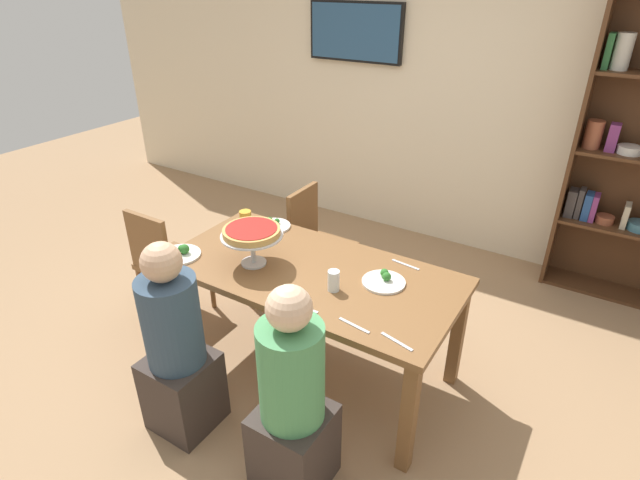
% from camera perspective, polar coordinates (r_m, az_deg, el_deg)
% --- Properties ---
extents(ground_plane, '(12.00, 12.00, 0.00)m').
position_cam_1_polar(ground_plane, '(3.35, -0.93, -14.22)').
color(ground_plane, '#9E7A56').
extents(rear_partition, '(8.00, 0.12, 2.80)m').
position_cam_1_polar(rear_partition, '(4.56, 14.74, 16.48)').
color(rear_partition, beige).
rests_on(rear_partition, ground_plane).
extents(dining_table, '(1.72, 0.85, 0.74)m').
position_cam_1_polar(dining_table, '(2.95, -1.03, -4.89)').
color(dining_table, brown).
rests_on(dining_table, ground_plane).
extents(television, '(0.90, 0.05, 0.50)m').
position_cam_1_polar(television, '(4.76, 4.02, 22.53)').
color(television, black).
extents(diner_near_left, '(0.34, 0.34, 1.15)m').
position_cam_1_polar(diner_near_left, '(2.81, -15.92, -12.28)').
color(diner_near_left, '#382D28').
rests_on(diner_near_left, ground_plane).
extents(diner_near_right, '(0.34, 0.34, 1.15)m').
position_cam_1_polar(diner_near_right, '(2.44, -3.14, -18.42)').
color(diner_near_right, '#382D28').
rests_on(diner_near_right, ground_plane).
extents(chair_far_left, '(0.40, 0.40, 0.87)m').
position_cam_1_polar(chair_far_left, '(3.76, -0.52, 0.03)').
color(chair_far_left, brown).
rests_on(chair_far_left, ground_plane).
extents(chair_head_west, '(0.40, 0.40, 0.87)m').
position_cam_1_polar(chair_head_west, '(3.67, -17.25, -2.14)').
color(chair_head_west, brown).
rests_on(chair_head_west, ground_plane).
extents(deep_dish_pizza_stand, '(0.36, 0.36, 0.23)m').
position_cam_1_polar(deep_dish_pizza_stand, '(2.90, -7.76, 0.69)').
color(deep_dish_pizza_stand, silver).
rests_on(deep_dish_pizza_stand, dining_table).
extents(salad_plate_near_diner, '(0.24, 0.24, 0.06)m').
position_cam_1_polar(salad_plate_near_diner, '(2.81, 7.29, -4.58)').
color(salad_plate_near_diner, white).
rests_on(salad_plate_near_diner, dining_table).
extents(salad_plate_far_diner, '(0.25, 0.25, 0.07)m').
position_cam_1_polar(salad_plate_far_diner, '(3.15, -15.73, -1.43)').
color(salad_plate_far_diner, white).
rests_on(salad_plate_far_diner, dining_table).
extents(salad_plate_spare, '(0.23, 0.23, 0.06)m').
position_cam_1_polar(salad_plate_spare, '(3.39, -5.40, 1.70)').
color(salad_plate_spare, white).
rests_on(salad_plate_spare, dining_table).
extents(beer_glass_amber_tall, '(0.08, 0.08, 0.14)m').
position_cam_1_polar(beer_glass_amber_tall, '(3.35, -8.44, 2.21)').
color(beer_glass_amber_tall, gold).
rests_on(beer_glass_amber_tall, dining_table).
extents(water_glass_clear_near, '(0.06, 0.06, 0.12)m').
position_cam_1_polar(water_glass_clear_near, '(2.70, 1.56, -4.64)').
color(water_glass_clear_near, white).
rests_on(water_glass_clear_near, dining_table).
extents(cutlery_fork_near, '(0.18, 0.04, 0.00)m').
position_cam_1_polar(cutlery_fork_near, '(2.99, 9.69, -2.78)').
color(cutlery_fork_near, silver).
rests_on(cutlery_fork_near, dining_table).
extents(cutlery_knife_near, '(0.18, 0.02, 0.00)m').
position_cam_1_polar(cutlery_knife_near, '(2.60, -1.97, -7.65)').
color(cutlery_knife_near, silver).
rests_on(cutlery_knife_near, dining_table).
extents(cutlery_fork_far, '(0.18, 0.06, 0.00)m').
position_cam_1_polar(cutlery_fork_far, '(2.41, 8.71, -11.34)').
color(cutlery_fork_far, silver).
rests_on(cutlery_fork_far, dining_table).
extents(cutlery_knife_far, '(0.18, 0.04, 0.00)m').
position_cam_1_polar(cutlery_knife_far, '(2.48, 3.90, -9.66)').
color(cutlery_knife_far, silver).
rests_on(cutlery_knife_far, dining_table).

